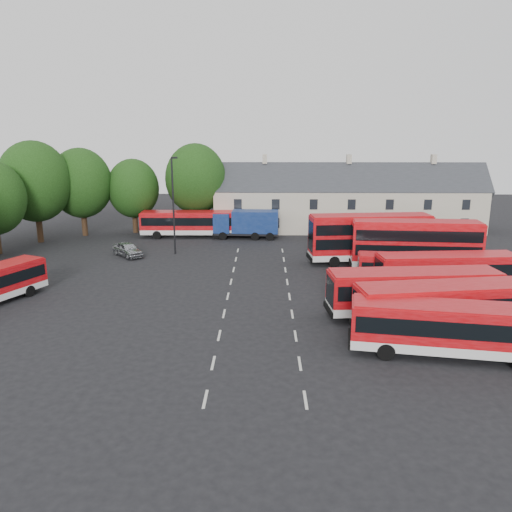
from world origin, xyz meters
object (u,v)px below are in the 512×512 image
object	(u,v)px
bus_dd_south	(415,242)
lamppost	(173,203)
box_truck	(247,223)
bus_row_a	(451,326)
silver_car	(128,249)

from	to	relation	value
bus_dd_south	lamppost	world-z (taller)	lamppost
bus_dd_south	box_truck	size ratio (longest dim) A/B	1.50
bus_row_a	lamppost	size ratio (longest dim) A/B	1.12
box_truck	bus_dd_south	bearing A→B (deg)	-39.08
bus_dd_south	box_truck	xyz separation A→B (m)	(-16.41, 14.69, -0.82)
bus_dd_south	lamppost	bearing A→B (deg)	169.90
bus_row_a	lamppost	bearing A→B (deg)	138.94
silver_car	lamppost	xyz separation A→B (m)	(4.88, 1.08, 4.80)
bus_row_a	lamppost	world-z (taller)	lamppost
bus_dd_south	bus_row_a	bearing A→B (deg)	-95.54
box_truck	silver_car	xyz separation A→B (m)	(-12.42, -9.45, -1.20)
silver_car	bus_dd_south	bearing A→B (deg)	-52.14
bus_dd_south	lamppost	xyz separation A→B (m)	(-23.94, 6.32, 2.78)
box_truck	bus_row_a	bearing A→B (deg)	-65.99
bus_dd_south	lamppost	distance (m)	24.92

